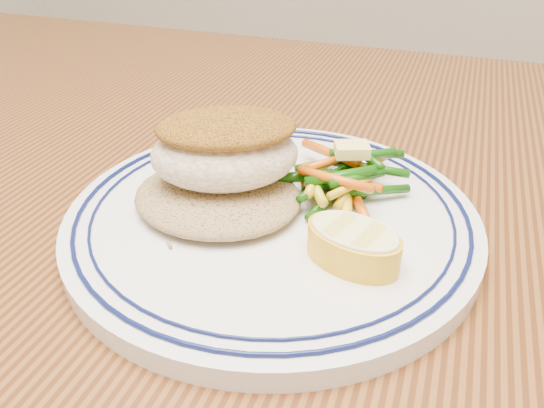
{
  "coord_description": "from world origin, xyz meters",
  "views": [
    {
      "loc": [
        0.15,
        -0.34,
        0.97
      ],
      "look_at": [
        0.04,
        -0.04,
        0.77
      ],
      "focal_mm": 35.0,
      "sensor_mm": 36.0,
      "label": 1
    }
  ],
  "objects_px": {
    "plate": "(272,217)",
    "lemon_wedge": "(353,244)",
    "dining_table": "(243,281)",
    "fish_fillet": "(225,148)",
    "rice_pilaf": "(218,192)",
    "vegetable_pile": "(342,176)"
  },
  "relations": [
    {
      "from": "dining_table",
      "to": "plate",
      "type": "distance_m",
      "value": 0.12
    },
    {
      "from": "rice_pilaf",
      "to": "lemon_wedge",
      "type": "distance_m",
      "value": 0.11
    },
    {
      "from": "dining_table",
      "to": "lemon_wedge",
      "type": "relative_size",
      "value": 21.5
    },
    {
      "from": "vegetable_pile",
      "to": "lemon_wedge",
      "type": "distance_m",
      "value": 0.08
    },
    {
      "from": "fish_fillet",
      "to": "lemon_wedge",
      "type": "relative_size",
      "value": 1.77
    },
    {
      "from": "plate",
      "to": "dining_table",
      "type": "bearing_deg",
      "value": 134.67
    },
    {
      "from": "dining_table",
      "to": "fish_fillet",
      "type": "distance_m",
      "value": 0.16
    },
    {
      "from": "dining_table",
      "to": "fish_fillet",
      "type": "relative_size",
      "value": 12.16
    },
    {
      "from": "rice_pilaf",
      "to": "lemon_wedge",
      "type": "height_order",
      "value": "same"
    },
    {
      "from": "vegetable_pile",
      "to": "fish_fillet",
      "type": "bearing_deg",
      "value": -151.85
    },
    {
      "from": "dining_table",
      "to": "rice_pilaf",
      "type": "xyz_separation_m",
      "value": [
        0.01,
        -0.05,
        0.12
      ]
    },
    {
      "from": "plate",
      "to": "lemon_wedge",
      "type": "relative_size",
      "value": 4.14
    },
    {
      "from": "rice_pilaf",
      "to": "lemon_wedge",
      "type": "bearing_deg",
      "value": -16.24
    },
    {
      "from": "rice_pilaf",
      "to": "vegetable_pile",
      "type": "bearing_deg",
      "value": 32.24
    },
    {
      "from": "dining_table",
      "to": "rice_pilaf",
      "type": "height_order",
      "value": "rice_pilaf"
    },
    {
      "from": "lemon_wedge",
      "to": "plate",
      "type": "bearing_deg",
      "value": 149.8
    },
    {
      "from": "dining_table",
      "to": "vegetable_pile",
      "type": "xyz_separation_m",
      "value": [
        0.08,
        -0.0,
        0.13
      ]
    },
    {
      "from": "fish_fillet",
      "to": "lemon_wedge",
      "type": "distance_m",
      "value": 0.11
    },
    {
      "from": "rice_pilaf",
      "to": "fish_fillet",
      "type": "relative_size",
      "value": 0.97
    },
    {
      "from": "plate",
      "to": "vegetable_pile",
      "type": "height_order",
      "value": "vegetable_pile"
    },
    {
      "from": "fish_fillet",
      "to": "vegetable_pile",
      "type": "xyz_separation_m",
      "value": [
        0.07,
        0.04,
        -0.03
      ]
    },
    {
      "from": "fish_fillet",
      "to": "vegetable_pile",
      "type": "height_order",
      "value": "fish_fillet"
    }
  ]
}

